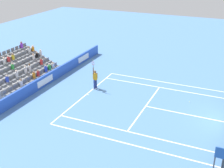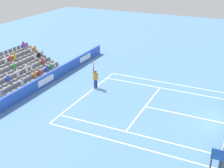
% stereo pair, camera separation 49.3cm
% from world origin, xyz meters
% --- Properties ---
extents(line_baseline, '(10.97, 0.10, 0.01)m').
position_xyz_m(line_baseline, '(0.00, -11.89, 0.00)').
color(line_baseline, white).
rests_on(line_baseline, ground).
extents(line_service, '(8.23, 0.10, 0.01)m').
position_xyz_m(line_service, '(0.00, -6.40, 0.00)').
color(line_service, white).
rests_on(line_service, ground).
extents(line_centre_service, '(0.10, 6.40, 0.01)m').
position_xyz_m(line_centre_service, '(0.00, -3.20, 0.00)').
color(line_centre_service, white).
rests_on(line_centre_service, ground).
extents(line_singles_sideline_left, '(0.10, 11.89, 0.01)m').
position_xyz_m(line_singles_sideline_left, '(4.12, -5.95, 0.00)').
color(line_singles_sideline_left, white).
rests_on(line_singles_sideline_left, ground).
extents(line_singles_sideline_right, '(0.10, 11.89, 0.01)m').
position_xyz_m(line_singles_sideline_right, '(-4.12, -5.95, 0.00)').
color(line_singles_sideline_right, white).
rests_on(line_singles_sideline_right, ground).
extents(line_doubles_sideline_left, '(0.10, 11.89, 0.01)m').
position_xyz_m(line_doubles_sideline_left, '(5.49, -5.95, 0.00)').
color(line_doubles_sideline_left, white).
rests_on(line_doubles_sideline_left, ground).
extents(line_doubles_sideline_right, '(0.10, 11.89, 0.01)m').
position_xyz_m(line_doubles_sideline_right, '(-5.49, -5.95, 0.00)').
color(line_doubles_sideline_right, white).
rests_on(line_doubles_sideline_right, ground).
extents(line_centre_mark, '(0.10, 0.20, 0.01)m').
position_xyz_m(line_centre_mark, '(0.00, -11.79, 0.00)').
color(line_centre_mark, white).
rests_on(line_centre_mark, ground).
extents(sponsor_barrier, '(22.00, 0.22, 1.06)m').
position_xyz_m(sponsor_barrier, '(-0.00, -16.34, 0.53)').
color(sponsor_barrier, blue).
rests_on(sponsor_barrier, ground).
extents(tennis_player, '(0.51, 0.41, 2.85)m').
position_xyz_m(tennis_player, '(-1.42, -11.73, 0.99)').
color(tennis_player, navy).
rests_on(tennis_player, ground).
extents(umpire_chair, '(0.70, 0.70, 2.34)m').
position_xyz_m(umpire_chair, '(6.76, -0.12, 1.52)').
color(umpire_chair, '#474C54').
rests_on(umpire_chair, ground).
extents(stadium_stand, '(8.06, 4.75, 2.99)m').
position_xyz_m(stadium_stand, '(-0.02, -19.89, 0.82)').
color(stadium_stand, gray).
rests_on(stadium_stand, ground).
extents(loose_tennis_ball, '(0.07, 0.07, 0.07)m').
position_xyz_m(loose_tennis_ball, '(-2.16, -3.27, 0.03)').
color(loose_tennis_ball, '#D1E533').
rests_on(loose_tennis_ball, ground).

